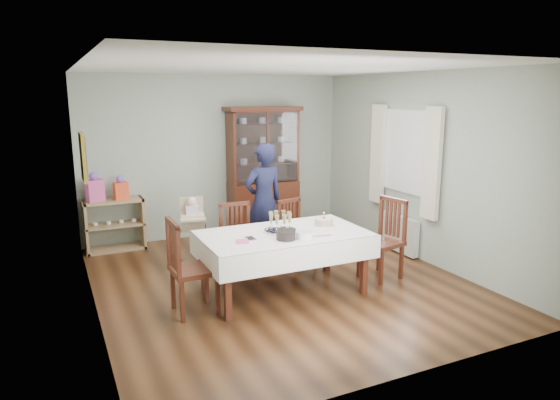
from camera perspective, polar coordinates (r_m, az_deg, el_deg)
floor at (r=6.60m, az=-0.07°, el=-9.19°), size 5.00×5.00×0.00m
room_shell at (r=6.67m, az=-2.03°, el=6.14°), size 5.00×5.00×5.00m
dining_table at (r=6.10m, az=0.41°, el=-7.15°), size 2.00×1.16×0.76m
china_cabinet at (r=8.61m, az=-1.93°, el=3.60°), size 1.30×0.48×2.18m
sideboard at (r=8.14m, az=-18.36°, el=-2.71°), size 0.90×0.38×0.80m
picture_frame at (r=6.42m, az=-21.61°, el=4.58°), size 0.04×0.48×0.58m
window at (r=7.64m, az=14.25°, el=5.38°), size 0.04×1.02×1.22m
curtain_left at (r=7.15m, az=16.97°, el=3.97°), size 0.07×0.30×1.55m
curtain_right at (r=8.10m, az=11.11°, el=5.18°), size 0.07×0.30×1.55m
radiator at (r=7.84m, az=13.44°, el=-3.73°), size 0.10×0.80×0.55m
chair_far_left at (r=6.63m, az=-4.65°, el=-6.44°), size 0.46×0.46×0.98m
chair_far_right at (r=7.04m, az=1.89°, el=-5.41°), size 0.51×0.51×0.94m
chair_end_left at (r=5.67m, az=-9.94°, el=-9.56°), size 0.49×0.49×1.07m
chair_end_right at (r=6.75m, az=11.51°, el=-6.14°), size 0.56×0.56×1.05m
woman at (r=7.30m, az=-1.88°, el=-0.13°), size 0.66×0.48×1.70m
high_chair at (r=7.18m, az=-9.90°, el=-4.34°), size 0.52×0.52×0.99m
champagne_tray at (r=6.02m, az=0.03°, el=-2.94°), size 0.39×0.39×0.24m
birthday_cake at (r=6.30m, az=5.03°, el=-2.54°), size 0.26×0.26×0.18m
plate_stack_dark at (r=5.70m, az=0.67°, el=-4.01°), size 0.26×0.26×0.11m
plate_stack_white at (r=5.75m, az=2.80°, el=-4.03°), size 0.20×0.20×0.08m
napkin_stack at (r=5.63m, az=-4.28°, el=-4.74°), size 0.16×0.16×0.02m
cutlery at (r=5.74m, az=-3.74°, el=-4.43°), size 0.12×0.17×0.01m
cake_knife at (r=5.86m, az=4.61°, el=-4.11°), size 0.27×0.07×0.01m
gift_bag_pink at (r=7.97m, az=-20.41°, el=1.26°), size 0.28×0.22×0.45m
gift_bag_orange at (r=8.02m, az=-17.73°, el=1.26°), size 0.22×0.17×0.37m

